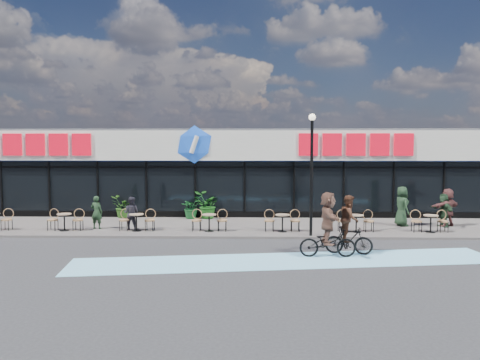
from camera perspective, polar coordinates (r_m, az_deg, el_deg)
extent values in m
plane|color=#28282B|center=(17.26, -8.23, -8.43)|extent=(120.00, 120.00, 0.00)
cube|color=#554E4B|center=(21.61, -6.22, -5.67)|extent=(44.00, 5.00, 0.10)
cube|color=#75BDDD|center=(15.60, 5.67, -9.76)|extent=(14.17, 4.13, 0.01)
cube|color=black|center=(26.84, -4.69, -0.58)|extent=(30.00, 6.00, 3.00)
cube|color=silver|center=(26.59, -4.75, 4.23)|extent=(30.60, 6.30, 1.50)
cube|color=#47474C|center=(26.75, -4.73, 5.94)|extent=(30.60, 6.30, 0.10)
cube|color=navy|center=(23.73, -5.49, 2.52)|extent=(30.60, 0.08, 0.18)
cube|color=black|center=(23.76, -5.48, 1.55)|extent=(30.00, 0.06, 0.08)
cube|color=black|center=(24.01, -5.44, -4.29)|extent=(30.00, 0.10, 0.40)
cube|color=red|center=(25.69, -23.63, 3.98)|extent=(5.63, 0.18, 1.10)
cube|color=red|center=(23.85, 13.92, 4.22)|extent=(5.63, 0.18, 1.10)
ellipsoid|color=blue|center=(23.46, -5.58, 4.33)|extent=(1.90, 0.24, 1.90)
cylinder|color=black|center=(26.94, -27.09, -1.03)|extent=(0.10, 0.10, 3.00)
cylinder|color=black|center=(25.84, -22.21, -1.08)|extent=(0.10, 0.10, 3.00)
cylinder|color=black|center=(24.94, -16.94, -1.13)|extent=(0.10, 0.10, 3.00)
cylinder|color=black|center=(24.27, -11.33, -1.18)|extent=(0.10, 0.10, 3.00)
cylinder|color=black|center=(23.84, -5.46, -1.21)|extent=(0.10, 0.10, 3.00)
cylinder|color=black|center=(23.67, 0.56, -1.23)|extent=(0.10, 0.10, 3.00)
cylinder|color=black|center=(23.77, 6.60, -1.23)|extent=(0.10, 0.10, 3.00)
cylinder|color=black|center=(24.12, 12.52, -1.23)|extent=(0.10, 0.10, 3.00)
cylinder|color=black|center=(24.72, 18.22, -1.21)|extent=(0.10, 0.10, 3.00)
cylinder|color=black|center=(25.56, 23.59, -1.18)|extent=(0.10, 0.10, 3.00)
cylinder|color=black|center=(19.09, 8.70, 0.23)|extent=(0.12, 0.12, 4.69)
sphere|color=#FFF2CC|center=(19.07, 8.79, 7.58)|extent=(0.28, 0.28, 0.28)
cylinder|color=tan|center=(21.49, -20.65, -3.91)|extent=(0.60, 0.60, 0.04)
cylinder|color=black|center=(21.54, -20.62, -4.83)|extent=(0.06, 0.06, 0.70)
cylinder|color=black|center=(21.60, -20.60, -5.77)|extent=(0.40, 0.40, 0.02)
cylinder|color=tan|center=(20.52, -12.52, -4.11)|extent=(0.60, 0.60, 0.04)
cylinder|color=black|center=(20.58, -12.51, -5.07)|extent=(0.06, 0.06, 0.70)
cylinder|color=black|center=(20.64, -12.49, -6.06)|extent=(0.40, 0.40, 0.02)
cylinder|color=tan|center=(20.01, -3.79, -4.23)|extent=(0.60, 0.60, 0.04)
cylinder|color=black|center=(20.06, -3.78, -5.22)|extent=(0.06, 0.06, 0.70)
cylinder|color=black|center=(20.12, -3.77, -6.23)|extent=(0.40, 0.40, 0.02)
cylinder|color=tan|center=(19.97, 5.20, -4.26)|extent=(0.60, 0.60, 0.04)
cylinder|color=black|center=(20.02, 5.19, -5.25)|extent=(0.06, 0.06, 0.70)
cylinder|color=black|center=(20.09, 5.19, -6.26)|extent=(0.40, 0.40, 0.02)
cylinder|color=tan|center=(20.41, 14.00, -4.18)|extent=(0.60, 0.60, 0.04)
cylinder|color=black|center=(20.47, 13.99, -5.15)|extent=(0.06, 0.06, 0.70)
cylinder|color=black|center=(20.53, 13.97, -6.14)|extent=(0.40, 0.40, 0.02)
cylinder|color=tan|center=(21.31, 22.25, -4.02)|extent=(0.60, 0.60, 0.04)
cylinder|color=black|center=(21.36, 22.22, -4.95)|extent=(0.06, 0.06, 0.70)
cylinder|color=black|center=(21.42, 22.19, -5.90)|extent=(0.40, 0.40, 0.02)
imported|color=#275217|center=(24.41, -14.19, -3.17)|extent=(1.31, 1.34, 1.12)
imported|color=#164E21|center=(23.58, -5.99, -3.32)|extent=(1.25, 1.31, 1.13)
imported|color=#1B5819|center=(23.45, -4.10, -3.07)|extent=(1.52, 1.43, 1.36)
imported|color=#1D341E|center=(21.54, -17.08, -3.78)|extent=(0.58, 0.43, 1.46)
imported|color=#24232B|center=(20.89, -13.12, -3.96)|extent=(0.78, 0.65, 1.45)
imported|color=#1D341F|center=(23.04, 23.58, -3.35)|extent=(0.83, 1.48, 1.53)
imported|color=black|center=(22.50, 19.12, -3.04)|extent=(0.75, 0.98, 1.80)
imported|color=brown|center=(23.15, 23.97, -3.06)|extent=(1.66, 1.21, 1.73)
imported|color=black|center=(16.20, 10.63, -7.50)|extent=(1.90, 0.67, 1.00)
imported|color=brown|center=(16.05, 10.67, -4.58)|extent=(0.53, 1.64, 1.77)
imported|color=black|center=(16.75, 13.13, -7.17)|extent=(1.69, 0.78, 0.98)
imported|color=#472719|center=(16.62, 13.17, -4.57)|extent=(0.76, 0.89, 1.62)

